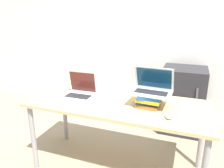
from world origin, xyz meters
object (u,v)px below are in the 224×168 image
(laptop_on_books, at_px, (152,88))
(mouse, at_px, (169,116))
(laptop_left, at_px, (80,91))
(wireless_keyboard, at_px, (140,115))
(mini_fridge, at_px, (182,100))
(book_stack, at_px, (150,99))

(laptop_on_books, relative_size, mouse, 3.23)
(laptop_left, bearing_deg, mouse, -11.47)
(wireless_keyboard, relative_size, mouse, 2.73)
(mouse, bearing_deg, laptop_left, 168.53)
(wireless_keyboard, bearing_deg, mini_fridge, 77.01)
(mouse, xyz_separation_m, mini_fridge, (0.06, 1.24, -0.32))
(book_stack, bearing_deg, mouse, -43.01)
(laptop_left, distance_m, laptop_on_books, 0.75)
(laptop_left, height_order, laptop_on_books, laptop_on_books)
(laptop_left, relative_size, mouse, 2.77)
(laptop_left, relative_size, book_stack, 1.21)
(wireless_keyboard, distance_m, mini_fridge, 1.35)
(laptop_on_books, xyz_separation_m, mouse, (0.19, -0.20, -0.16))
(laptop_left, relative_size, wireless_keyboard, 1.02)
(wireless_keyboard, relative_size, mini_fridge, 0.35)
(laptop_on_books, bearing_deg, wireless_keyboard, -100.94)
(laptop_on_books, bearing_deg, book_stack, -141.54)
(mouse, relative_size, mini_fridge, 0.13)
(laptop_on_books, xyz_separation_m, mini_fridge, (0.25, 1.04, -0.48))
(book_stack, distance_m, mini_fridge, 1.15)
(mini_fridge, bearing_deg, laptop_left, -133.14)
(book_stack, xyz_separation_m, mini_fridge, (0.26, 1.06, -0.37))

